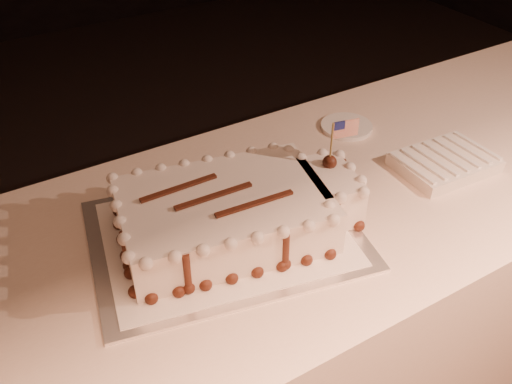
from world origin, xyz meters
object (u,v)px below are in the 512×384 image
banquet_table (313,298)px  sheet_cake (238,212)px  napkin_stack (444,162)px  cake_board (225,235)px  side_plate (347,127)px

banquet_table → sheet_cake: sheet_cake is taller
napkin_stack → sheet_cake: bearing=175.0°
cake_board → napkin_stack: size_ratio=2.32×
banquet_table → cake_board: 0.47m
napkin_stack → side_plate: napkin_stack is taller
banquet_table → napkin_stack: 0.52m
napkin_stack → side_plate: (-0.09, 0.29, -0.01)m
side_plate → sheet_cake: bearing=-154.3°
banquet_table → side_plate: side_plate is taller
sheet_cake → napkin_stack: sheet_cake is taller
cake_board → sheet_cake: 0.07m
cake_board → side_plate: 0.57m
side_plate → cake_board: bearing=-156.2°
sheet_cake → side_plate: bearing=25.7°
cake_board → side_plate: bearing=35.8°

